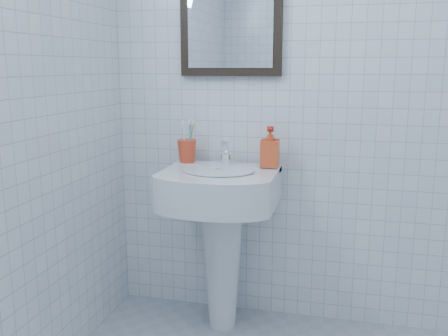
# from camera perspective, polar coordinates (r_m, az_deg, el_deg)

# --- Properties ---
(wall_back) EXTENTS (2.20, 0.02, 2.50)m
(wall_back) POSITION_cam_1_polar(r_m,az_deg,el_deg) (2.45, 12.46, 10.41)
(wall_back) COLOR white
(wall_back) RESTS_ON ground
(washbasin) EXTENTS (0.53, 0.39, 0.82)m
(washbasin) POSITION_cam_1_polar(r_m,az_deg,el_deg) (2.42, -0.34, -6.19)
(washbasin) COLOR silver
(washbasin) RESTS_ON ground
(faucet) EXTENTS (0.05, 0.11, 0.13)m
(faucet) POSITION_cam_1_polar(r_m,az_deg,el_deg) (2.43, 0.20, 1.52)
(faucet) COLOR white
(faucet) RESTS_ON washbasin
(toothbrush_cup) EXTENTS (0.12, 0.12, 0.11)m
(toothbrush_cup) POSITION_cam_1_polar(r_m,az_deg,el_deg) (2.50, -4.26, 1.94)
(toothbrush_cup) COLOR red
(toothbrush_cup) RESTS_ON washbasin
(soap_dispenser) EXTENTS (0.09, 0.09, 0.19)m
(soap_dispenser) POSITION_cam_1_polar(r_m,az_deg,el_deg) (2.39, 5.28, 2.42)
(soap_dispenser) COLOR red
(soap_dispenser) RESTS_ON washbasin
(wall_mirror) EXTENTS (0.50, 0.04, 0.62)m
(wall_mirror) POSITION_cam_1_polar(r_m,az_deg,el_deg) (2.51, 0.77, 17.57)
(wall_mirror) COLOR black
(wall_mirror) RESTS_ON wall_back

